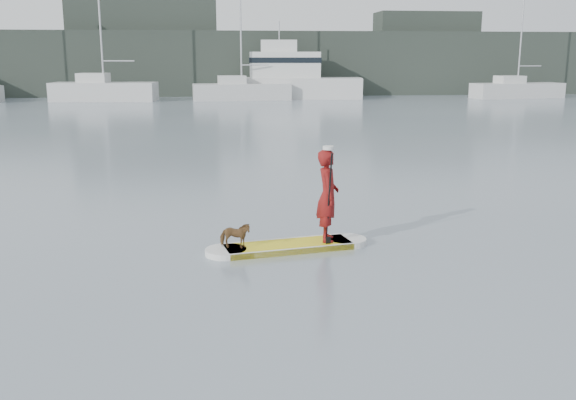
{
  "coord_description": "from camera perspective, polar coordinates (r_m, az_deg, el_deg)",
  "views": [
    {
      "loc": [
        -3.07,
        -10.93,
        3.74
      ],
      "look_at": [
        -1.75,
        1.16,
        1.0
      ],
      "focal_mm": 40.0,
      "sensor_mm": 36.0,
      "label": 1
    }
  ],
  "objects": [
    {
      "name": "paddler",
      "position": [
        12.71,
        3.54,
        0.4
      ],
      "size": [
        0.5,
        0.71,
        1.83
      ],
      "primitive_type": "imported",
      "rotation": [
        0.0,
        0.0,
        1.47
      ],
      "color": "maroon",
      "rests_on": "paddleboard"
    },
    {
      "name": "sailboat_c",
      "position": [
        56.9,
        -16.09,
        9.38
      ],
      "size": [
        8.86,
        3.73,
        12.37
      ],
      "rotation": [
        0.0,
        0.0,
        -0.1
      ],
      "color": "beige",
      "rests_on": "ground"
    },
    {
      "name": "white_cap",
      "position": [
        12.55,
        3.6,
        4.65
      ],
      "size": [
        0.22,
        0.22,
        0.07
      ],
      "primitive_type": "cylinder",
      "color": "silver",
      "rests_on": "paddler"
    },
    {
      "name": "shore_building_west",
      "position": [
        65.3,
        -12.64,
        13.08
      ],
      "size": [
        14.0,
        4.0,
        9.0
      ],
      "primitive_type": "cube",
      "color": "black",
      "rests_on": "ground"
    },
    {
      "name": "dog",
      "position": [
        12.36,
        -4.74,
        -3.16
      ],
      "size": [
        0.63,
        0.36,
        0.5
      ],
      "primitive_type": "imported",
      "rotation": [
        0.0,
        0.0,
        1.42
      ],
      "color": "brown",
      "rests_on": "paddleboard"
    },
    {
      "name": "shore_mass",
      "position": [
        64.01,
        -3.54,
        12.02
      ],
      "size": [
        90.0,
        6.0,
        6.0
      ],
      "primitive_type": "cube",
      "color": "black",
      "rests_on": "ground"
    },
    {
      "name": "ground",
      "position": [
        11.95,
        9.03,
        -5.7
      ],
      "size": [
        140.0,
        140.0,
        0.0
      ],
      "primitive_type": "plane",
      "color": "slate",
      "rests_on": "ground"
    },
    {
      "name": "paddleboard",
      "position": [
        12.7,
        -0.0,
        -4.14
      ],
      "size": [
        3.26,
        1.27,
        0.12
      ],
      "rotation": [
        0.0,
        0.0,
        0.19
      ],
      "color": "yellow",
      "rests_on": "ground"
    },
    {
      "name": "shore_building_east",
      "position": [
        68.26,
        12.06,
        12.66
      ],
      "size": [
        10.0,
        4.0,
        8.0
      ],
      "primitive_type": "cube",
      "color": "black",
      "rests_on": "ground"
    },
    {
      "name": "paddle",
      "position": [
        12.52,
        3.64,
        -0.92
      ],
      "size": [
        0.1,
        0.3,
        2.0
      ],
      "rotation": [
        0.0,
        0.0,
        0.19
      ],
      "color": "black",
      "rests_on": "ground"
    },
    {
      "name": "sailboat_d",
      "position": [
        56.11,
        -4.21,
        9.75
      ],
      "size": [
        8.45,
        3.14,
        12.22
      ],
      "rotation": [
        0.0,
        0.0,
        0.07
      ],
      "color": "beige",
      "rests_on": "ground"
    },
    {
      "name": "sailboat_f",
      "position": [
        62.3,
        19.65,
        9.32
      ],
      "size": [
        8.57,
        3.59,
        12.45
      ],
      "rotation": [
        0.0,
        0.0,
        0.14
      ],
      "color": "beige",
      "rests_on": "ground"
    },
    {
      "name": "motor_yacht_a",
      "position": [
        57.94,
        0.4,
        10.88
      ],
      "size": [
        11.52,
        4.78,
        6.71
      ],
      "rotation": [
        0.0,
        0.0,
        -0.12
      ],
      "color": "beige",
      "rests_on": "ground"
    }
  ]
}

